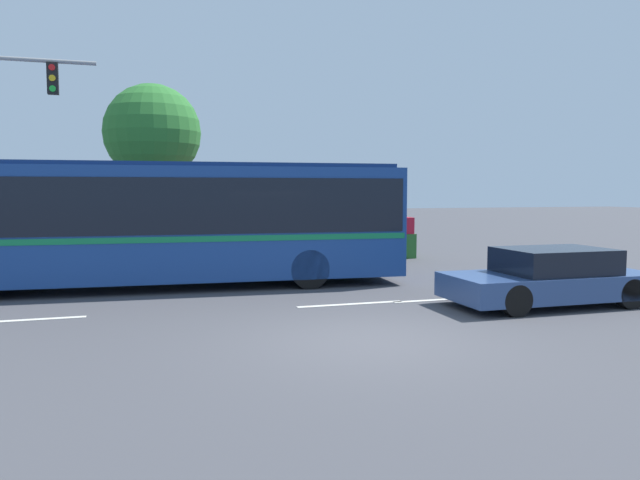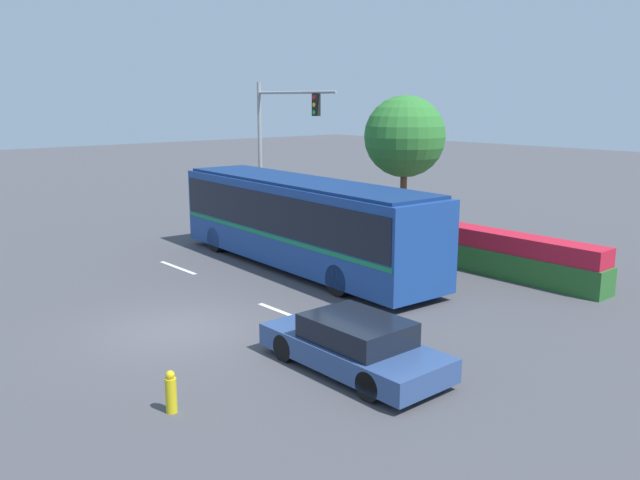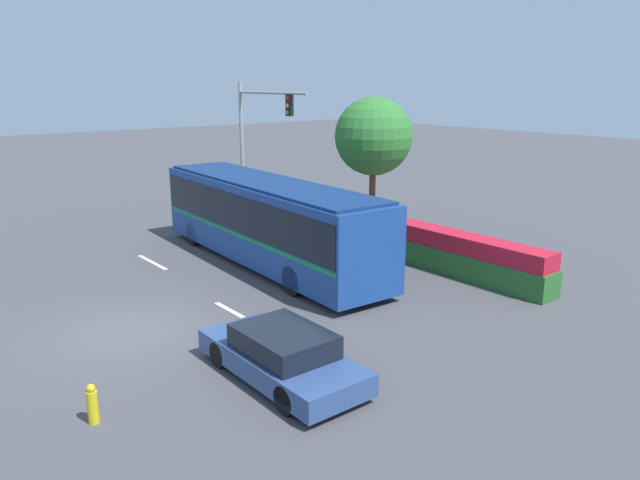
{
  "view_description": "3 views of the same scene",
  "coord_description": "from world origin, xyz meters",
  "px_view_note": "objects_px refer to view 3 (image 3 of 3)",
  "views": [
    {
      "loc": [
        -3.55,
        -9.03,
        2.46
      ],
      "look_at": [
        0.35,
        3.76,
        1.37
      ],
      "focal_mm": 33.37,
      "sensor_mm": 36.0,
      "label": 1
    },
    {
      "loc": [
        14.89,
        -8.0,
        5.94
      ],
      "look_at": [
        0.71,
        4.44,
        1.91
      ],
      "focal_mm": 37.1,
      "sensor_mm": 36.0,
      "label": 2
    },
    {
      "loc": [
        15.52,
        -5.75,
        6.71
      ],
      "look_at": [
        1.0,
        6.08,
        1.81
      ],
      "focal_mm": 34.12,
      "sensor_mm": 36.0,
      "label": 3
    }
  ],
  "objects_px": {
    "sedan_foreground": "(282,355)",
    "city_bus": "(267,217)",
    "street_tree_left": "(373,137)",
    "fire_hydrant": "(93,404)",
    "traffic_light_pole": "(255,133)"
  },
  "relations": [
    {
      "from": "sedan_foreground",
      "to": "city_bus",
      "type": "bearing_deg",
      "value": -31.86
    },
    {
      "from": "traffic_light_pole",
      "to": "street_tree_left",
      "type": "bearing_deg",
      "value": 22.55
    },
    {
      "from": "sedan_foreground",
      "to": "street_tree_left",
      "type": "xyz_separation_m",
      "value": [
        -8.0,
        10.55,
        3.86
      ]
    },
    {
      "from": "street_tree_left",
      "to": "fire_hydrant",
      "type": "height_order",
      "value": "street_tree_left"
    },
    {
      "from": "sedan_foreground",
      "to": "traffic_light_pole",
      "type": "xyz_separation_m",
      "value": [
        -13.51,
        8.26,
        3.77
      ]
    },
    {
      "from": "city_bus",
      "to": "fire_hydrant",
      "type": "height_order",
      "value": "city_bus"
    },
    {
      "from": "sedan_foreground",
      "to": "fire_hydrant",
      "type": "height_order",
      "value": "sedan_foreground"
    },
    {
      "from": "city_bus",
      "to": "street_tree_left",
      "type": "relative_size",
      "value": 2.02
    },
    {
      "from": "sedan_foreground",
      "to": "street_tree_left",
      "type": "relative_size",
      "value": 0.75
    },
    {
      "from": "traffic_light_pole",
      "to": "city_bus",
      "type": "bearing_deg",
      "value": -30.1
    },
    {
      "from": "city_bus",
      "to": "street_tree_left",
      "type": "height_order",
      "value": "street_tree_left"
    },
    {
      "from": "street_tree_left",
      "to": "fire_hydrant",
      "type": "relative_size",
      "value": 7.1
    },
    {
      "from": "traffic_light_pole",
      "to": "sedan_foreground",
      "type": "bearing_deg",
      "value": -31.45
    },
    {
      "from": "sedan_foreground",
      "to": "traffic_light_pole",
      "type": "distance_m",
      "value": 16.28
    },
    {
      "from": "traffic_light_pole",
      "to": "street_tree_left",
      "type": "height_order",
      "value": "traffic_light_pole"
    }
  ]
}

